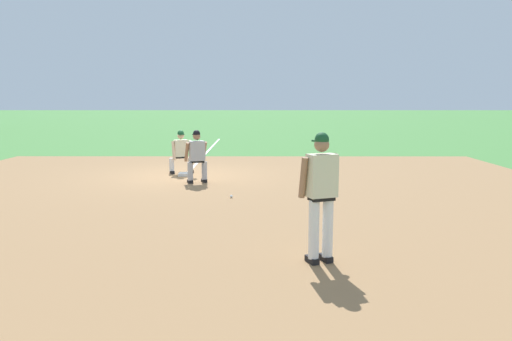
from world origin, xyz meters
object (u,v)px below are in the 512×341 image
first_base_bag (185,174)px  baserunner (197,154)px  baseball (231,196)px  pitcher (321,189)px  first_baseman (182,150)px

first_base_bag → baserunner: (-1.24, -0.52, 0.75)m
baseball → pitcher: (-4.59, -1.51, 1.02)m
baseball → first_baseman: 4.27m
baseball → baserunner: (2.11, 1.05, 0.76)m
first_base_bag → baseball: size_ratio=5.14×
baseball → pitcher: 4.94m
first_base_bag → baseball: (-3.35, -1.56, -0.01)m
pitcher → first_base_bag: bearing=21.2°
first_baseman → baserunner: (-1.73, -0.67, 0.06)m
pitcher → first_baseman: (8.44, 3.23, -0.33)m
pitcher → baserunner: pitcher is taller
first_base_bag → pitcher: bearing=-158.8°
baserunner → first_baseman: bearing=21.1°
first_base_bag → baserunner: 1.54m
first_base_bag → pitcher: size_ratio=0.20×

